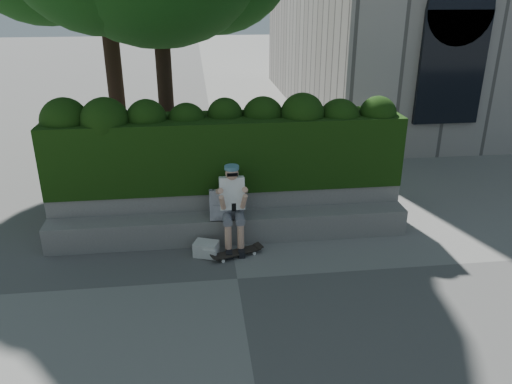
{
  "coord_description": "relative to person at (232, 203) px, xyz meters",
  "views": [
    {
      "loc": [
        -0.5,
        -6.27,
        3.97
      ],
      "look_at": [
        0.4,
        1.0,
        0.95
      ],
      "focal_mm": 35.0,
      "sensor_mm": 36.0,
      "label": 1
    }
  ],
  "objects": [
    {
      "name": "planter_wall",
      "position": [
        -0.03,
        0.66,
        -0.38
      ],
      "size": [
        6.0,
        0.5,
        0.75
      ],
      "primitive_type": "cube",
      "color": "gray",
      "rests_on": "ground"
    },
    {
      "name": "hedge",
      "position": [
        -0.03,
        0.88,
        0.6
      ],
      "size": [
        6.0,
        1.0,
        1.2
      ],
      "primitive_type": "cube",
      "color": "black",
      "rests_on": "planter_wall"
    },
    {
      "name": "skateboard",
      "position": [
        0.02,
        -0.41,
        -0.68
      ],
      "size": [
        0.79,
        0.44,
        0.08
      ],
      "rotation": [
        0.0,
        0.0,
        0.34
      ],
      "color": "black",
      "rests_on": "ground"
    },
    {
      "name": "person",
      "position": [
        0.0,
        0.0,
        0.0
      ],
      "size": [
        0.4,
        0.76,
        1.38
      ],
      "color": "slate",
      "rests_on": "ground"
    },
    {
      "name": "backpack_plaid",
      "position": [
        -0.2,
        0.08,
        -0.06
      ],
      "size": [
        0.34,
        0.19,
        0.49
      ],
      "primitive_type": "cube",
      "rotation": [
        0.0,
        0.0,
        -0.04
      ],
      "color": "silver",
      "rests_on": "bench_ledge"
    },
    {
      "name": "bench_ledge",
      "position": [
        -0.03,
        0.18,
        -0.53
      ],
      "size": [
        6.0,
        0.45,
        0.45
      ],
      "primitive_type": "cube",
      "color": "gray",
      "rests_on": "ground"
    },
    {
      "name": "backpack_ground",
      "position": [
        -0.45,
        -0.32,
        -0.63
      ],
      "size": [
        0.43,
        0.37,
        0.24
      ],
      "primitive_type": "cube",
      "rotation": [
        0.0,
        0.0,
        -0.36
      ],
      "color": "beige",
      "rests_on": "ground"
    },
    {
      "name": "ground",
      "position": [
        -0.03,
        -1.07,
        -0.75
      ],
      "size": [
        80.0,
        80.0,
        0.0
      ],
      "primitive_type": "plane",
      "color": "slate",
      "rests_on": "ground"
    }
  ]
}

